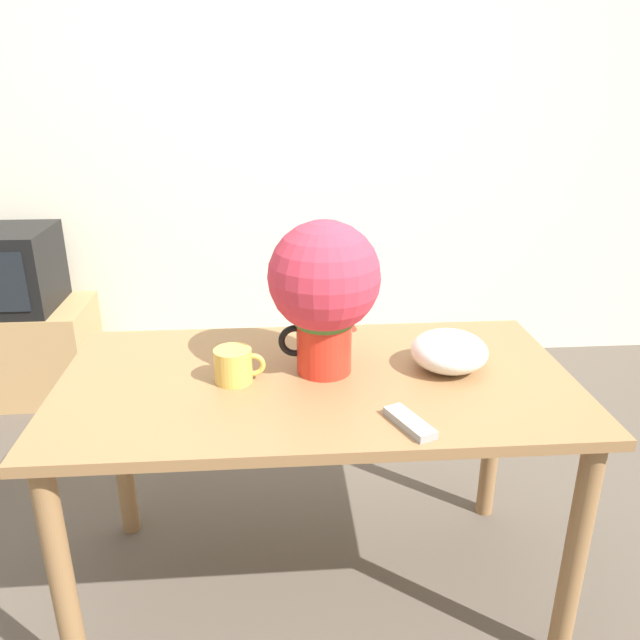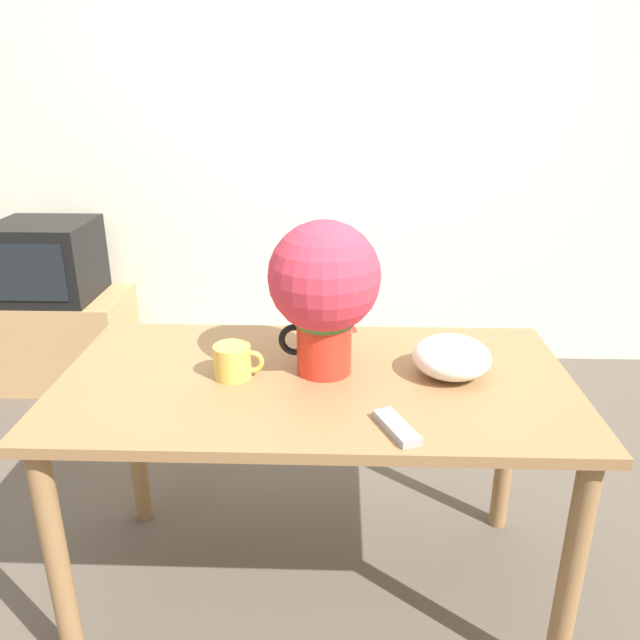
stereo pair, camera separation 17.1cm
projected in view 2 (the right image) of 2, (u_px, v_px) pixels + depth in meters
wall_back at (314, 123)px, 3.20m from camera, size 8.00×0.05×2.60m
table at (316, 410)px, 1.77m from camera, size 1.42×0.76×0.75m
flower_vase at (324, 288)px, 1.68m from camera, size 0.31×0.31×0.43m
coffee_mug at (234, 361)px, 1.71m from camera, size 0.14×0.10×0.09m
white_bowl at (452, 357)px, 1.72m from camera, size 0.22×0.22×0.11m
remote_control at (397, 427)px, 1.46m from camera, size 0.11×0.16×0.02m
tv_stand at (60, 339)px, 3.27m from camera, size 0.71×0.44×0.47m
tv_set at (47, 260)px, 3.11m from camera, size 0.46×0.43×0.38m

